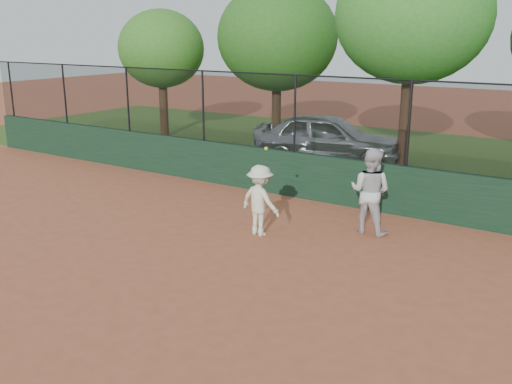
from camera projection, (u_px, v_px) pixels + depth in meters
The scene contains 10 objects.
ground at pixel (151, 278), 10.14m from camera, with size 80.00×80.00×0.00m, color #A85436.
back_wall at pixel (310, 177), 14.81m from camera, with size 26.00×0.20×1.20m, color #183621.
grass_strip at pixel (391, 158), 19.80m from camera, with size 36.00×12.00×0.01m, color #2A4916.
parked_car at pixel (327, 138), 18.89m from camera, with size 1.97×4.89×1.67m, color #A4A8AD.
player_second at pixel (370, 191), 12.22m from camera, with size 0.90×0.70×1.86m, color silver.
player_main at pixel (260, 200), 12.14m from camera, with size 1.07×0.78×2.03m.
fence_assembly at pixel (311, 114), 14.38m from camera, with size 26.00×0.06×2.00m.
tree_0 at pixel (161, 49), 23.01m from camera, with size 3.61×3.28×5.14m.
tree_1 at pixel (277, 37), 21.21m from camera, with size 4.62×4.20×6.05m.
tree_2 at pixel (412, 16), 17.02m from camera, with size 4.72×4.29×6.75m.
Camera 1 is at (6.70, -6.79, 4.22)m, focal length 40.00 mm.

